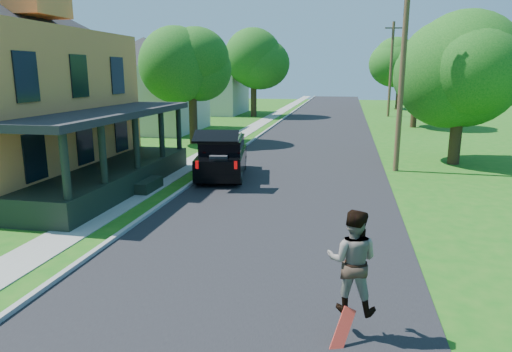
% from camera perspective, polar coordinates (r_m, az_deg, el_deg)
% --- Properties ---
extents(ground, '(140.00, 140.00, 0.00)m').
position_cam_1_polar(ground, '(11.35, -0.55, -10.77)').
color(ground, '#175F13').
rests_on(ground, ground).
extents(street, '(8.00, 120.00, 0.02)m').
position_cam_1_polar(street, '(30.59, 7.14, 4.19)').
color(street, black).
rests_on(street, ground).
extents(curb, '(0.15, 120.00, 0.12)m').
position_cam_1_polar(curb, '(31.14, -0.33, 4.44)').
color(curb, gray).
rests_on(curb, ground).
extents(sidewalk, '(1.30, 120.00, 0.03)m').
position_cam_1_polar(sidewalk, '(31.48, -3.11, 4.52)').
color(sidewalk, gray).
rests_on(sidewalk, ground).
extents(front_walk, '(6.50, 1.20, 0.03)m').
position_cam_1_polar(front_walk, '(20.44, -23.83, -1.13)').
color(front_walk, gray).
rests_on(front_walk, ground).
extents(neighbor_house_mid, '(12.78, 12.78, 8.30)m').
position_cam_1_polar(neighbor_house_mid, '(37.58, -13.64, 11.94)').
color(neighbor_house_mid, beige).
rests_on(neighbor_house_mid, ground).
extents(neighbor_house_far, '(12.78, 12.78, 8.30)m').
position_cam_1_polar(neighbor_house_far, '(52.56, -6.21, 12.37)').
color(neighbor_house_far, beige).
rests_on(neighbor_house_far, ground).
extents(black_suv, '(2.63, 5.20, 2.32)m').
position_cam_1_polar(black_suv, '(20.24, -4.23, 2.39)').
color(black_suv, black).
rests_on(black_suv, ground).
extents(skateboarder, '(0.98, 0.80, 1.85)m').
position_cam_1_polar(skateboarder, '(8.18, 11.96, -10.34)').
color(skateboarder, black).
rests_on(skateboarder, ground).
extents(skateboard, '(0.45, 0.50, 0.75)m').
position_cam_1_polar(skateboard, '(8.32, 10.71, -18.70)').
color(skateboard, red).
rests_on(skateboard, ground).
extents(tree_left_mid, '(5.91, 6.12, 7.92)m').
position_cam_1_polar(tree_left_mid, '(29.95, -8.08, 14.23)').
color(tree_left_mid, black).
rests_on(tree_left_mid, ground).
extents(tree_left_far, '(6.30, 6.29, 8.91)m').
position_cam_1_polar(tree_left_far, '(48.28, -0.33, 14.29)').
color(tree_left_far, black).
rests_on(tree_left_far, ground).
extents(tree_right_near, '(6.55, 6.24, 7.80)m').
position_cam_1_polar(tree_right_near, '(24.88, 24.29, 12.55)').
color(tree_right_near, black).
rests_on(tree_right_near, ground).
extents(tree_right_mid, '(5.09, 5.00, 7.57)m').
position_cam_1_polar(tree_right_mid, '(40.82, 19.47, 12.61)').
color(tree_right_mid, black).
rests_on(tree_right_mid, ground).
extents(tree_right_far, '(7.59, 7.33, 9.44)m').
position_cam_1_polar(tree_right_far, '(60.34, 17.60, 13.60)').
color(tree_right_far, black).
rests_on(tree_right_far, ground).
extents(utility_pole_near, '(1.56, 0.27, 8.48)m').
position_cam_1_polar(utility_pole_near, '(22.07, 17.79, 11.81)').
color(utility_pole_near, '#453120').
rests_on(utility_pole_near, ground).
extents(utility_pole_far, '(1.71, 0.40, 9.57)m').
position_cam_1_polar(utility_pole_far, '(50.27, 16.52, 12.77)').
color(utility_pole_far, '#453120').
rests_on(utility_pole_far, ground).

